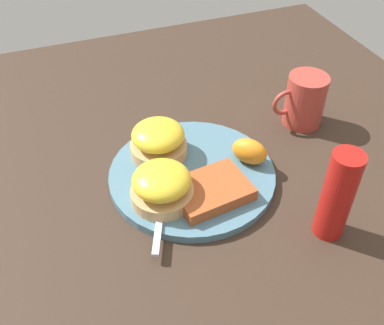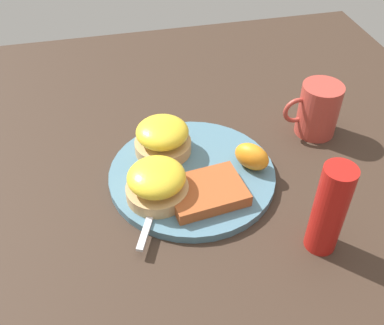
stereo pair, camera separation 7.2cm
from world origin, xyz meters
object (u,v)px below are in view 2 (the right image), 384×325
object	(u,v)px
orange_wedge	(252,157)
cup	(318,110)
sandwich_benedict_right	(157,183)
sandwich_benedict_left	(163,138)
fork	(159,190)
condiment_bottle	(329,210)
hashbrown_patty	(206,192)

from	to	relation	value
orange_wedge	cup	distance (m)	0.17
cup	sandwich_benedict_right	bearing A→B (deg)	19.85
sandwich_benedict_left	fork	distance (m)	0.10
sandwich_benedict_right	cup	world-z (taller)	cup
fork	cup	bearing A→B (deg)	-161.58
orange_wedge	fork	xyz separation A→B (m)	(0.16, 0.02, -0.02)
cup	condiment_bottle	distance (m)	0.26
sandwich_benedict_left	hashbrown_patty	bearing A→B (deg)	110.35
cup	hashbrown_patty	bearing A→B (deg)	28.56
sandwich_benedict_left	sandwich_benedict_right	bearing A→B (deg)	75.24
hashbrown_patty	orange_wedge	size ratio (longest dim) A/B	1.91
fork	orange_wedge	bearing A→B (deg)	-172.18
sandwich_benedict_right	fork	distance (m)	0.03
sandwich_benedict_right	orange_wedge	distance (m)	0.16
sandwich_benedict_left	hashbrown_patty	distance (m)	0.13
orange_wedge	condiment_bottle	size ratio (longest dim) A/B	0.41
sandwich_benedict_right	orange_wedge	xyz separation A→B (m)	(-0.16, -0.03, -0.01)
sandwich_benedict_right	hashbrown_patty	world-z (taller)	sandwich_benedict_right
sandwich_benedict_left	cup	world-z (taller)	cup
sandwich_benedict_left	cup	bearing A→B (deg)	-178.37
sandwich_benedict_left	condiment_bottle	bearing A→B (deg)	127.73
sandwich_benedict_left	condiment_bottle	world-z (taller)	condiment_bottle
orange_wedge	sandwich_benedict_left	bearing A→B (deg)	-28.56
orange_wedge	condiment_bottle	bearing A→B (deg)	106.76
hashbrown_patty	sandwich_benedict_right	bearing A→B (deg)	-13.54
sandwich_benedict_left	hashbrown_patty	xyz separation A→B (m)	(-0.05, 0.12, -0.02)
hashbrown_patty	orange_wedge	bearing A→B (deg)	-150.98
sandwich_benedict_left	orange_wedge	world-z (taller)	sandwich_benedict_left
hashbrown_patty	orange_wedge	world-z (taller)	orange_wedge
fork	condiment_bottle	world-z (taller)	condiment_bottle
orange_wedge	sandwich_benedict_right	bearing A→B (deg)	11.09
hashbrown_patty	cup	bearing A→B (deg)	-151.44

